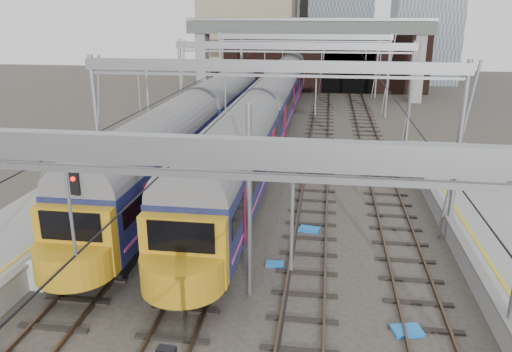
% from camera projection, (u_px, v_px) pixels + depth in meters
% --- Properties ---
extents(ground, '(160.00, 160.00, 0.00)m').
position_uv_depth(ground, '(240.00, 326.00, 16.34)').
color(ground, '#38332D').
rests_on(ground, ground).
extents(platform_left, '(4.32, 55.00, 1.12)m').
position_uv_depth(platform_left, '(0.00, 256.00, 19.89)').
color(platform_left, gray).
rests_on(platform_left, ground).
extents(tracks, '(14.40, 80.00, 0.22)m').
position_uv_depth(tracks, '(282.00, 181.00, 30.45)').
color(tracks, '#4C3828').
rests_on(tracks, ground).
extents(overhead_line, '(16.80, 80.00, 8.00)m').
position_uv_depth(overhead_line, '(292.00, 62.00, 34.51)').
color(overhead_line, gray).
rests_on(overhead_line, ground).
extents(retaining_wall, '(28.00, 2.75, 9.00)m').
position_uv_depth(retaining_wall, '(320.00, 58.00, 63.66)').
color(retaining_wall, black).
rests_on(retaining_wall, ground).
extents(overbridge, '(28.00, 3.00, 9.25)m').
position_uv_depth(overbridge, '(308.00, 36.00, 57.35)').
color(overbridge, gray).
rests_on(overbridge, ground).
extents(train_main, '(3.04, 70.29, 5.15)m').
position_uv_depth(train_main, '(282.00, 89.00, 49.30)').
color(train_main, black).
rests_on(train_main, ground).
extents(train_second, '(3.00, 34.63, 5.09)m').
position_uv_depth(train_second, '(198.00, 125.00, 33.40)').
color(train_second, black).
rests_on(train_second, ground).
extents(signal_near_left, '(0.35, 0.46, 4.65)m').
position_uv_depth(signal_near_left, '(81.00, 216.00, 17.61)').
color(signal_near_left, black).
rests_on(signal_near_left, ground).
extents(relay_cabinet, '(0.63, 0.54, 1.14)m').
position_uv_depth(relay_cabinet, '(38.00, 275.00, 18.43)').
color(relay_cabinet, silver).
rests_on(relay_cabinet, ground).
extents(equip_cover_a, '(0.74, 0.53, 0.09)m').
position_uv_depth(equip_cover_a, '(275.00, 264.00, 20.31)').
color(equip_cover_a, blue).
rests_on(equip_cover_a, ground).
extents(equip_cover_b, '(1.06, 0.84, 0.11)m').
position_uv_depth(equip_cover_b, '(309.00, 229.00, 23.54)').
color(equip_cover_b, blue).
rests_on(equip_cover_b, ground).
extents(equip_cover_c, '(1.09, 0.89, 0.11)m').
position_uv_depth(equip_cover_c, '(407.00, 331.00, 16.04)').
color(equip_cover_c, blue).
rests_on(equip_cover_c, ground).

